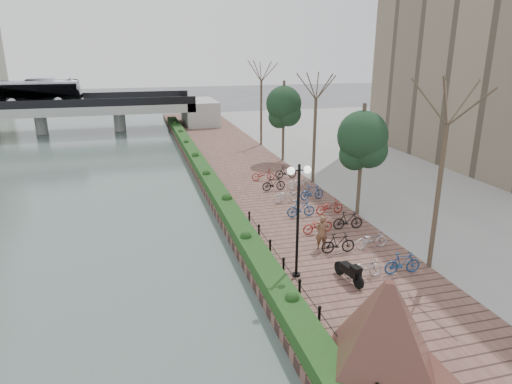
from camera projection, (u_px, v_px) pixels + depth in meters
name	position (u px, v px, depth m)	size (l,w,h in m)	color
ground	(273.00, 327.00, 16.92)	(220.00, 220.00, 0.00)	#59595B
river_water	(0.00, 178.00, 36.19)	(30.00, 130.00, 0.02)	#4D605B
promenade	(255.00, 183.00, 33.94)	(8.00, 75.00, 0.50)	brown
inland_pavement	(440.00, 169.00, 37.92)	(24.00, 75.00, 0.50)	gray
hedge	(204.00, 171.00, 35.23)	(1.10, 56.00, 0.60)	#163714
chain_fence	(291.00, 277.00, 18.85)	(0.10, 14.10, 0.70)	black
granite_monument	(385.00, 330.00, 13.26)	(5.36, 5.36, 3.14)	#491F21
lamppost	(298.00, 197.00, 18.65)	(1.02, 0.32, 4.96)	black
motorcycle	(349.00, 270.00, 19.10)	(0.51, 1.63, 1.02)	black
pedestrian	(322.00, 232.00, 22.10)	(0.63, 0.41, 1.72)	brown
bicycle_parking	(315.00, 207.00, 26.75)	(2.40, 17.32, 1.00)	#BBBABF
street_trees	(334.00, 148.00, 29.46)	(3.20, 37.12, 6.80)	#3E3024
bridge	(38.00, 106.00, 53.54)	(36.00, 10.77, 6.50)	#A3A49E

